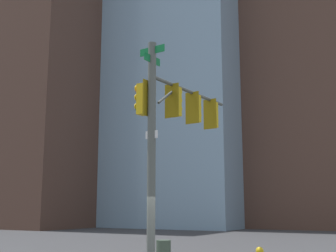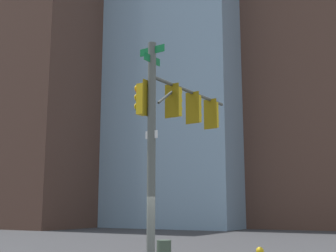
# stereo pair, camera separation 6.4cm
# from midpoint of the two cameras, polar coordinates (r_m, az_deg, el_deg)

# --- Properties ---
(signal_pole_assembly) EXTENTS (1.21, 5.14, 7.39)m
(signal_pole_assembly) POSITION_cam_midpoint_polar(r_m,az_deg,el_deg) (14.85, 0.40, 0.39)
(signal_pole_assembly) COLOR #4C514C
(signal_pole_assembly) RESTS_ON ground_plane
(building_brick_nearside) EXTENTS (20.12, 18.00, 45.17)m
(building_brick_nearside) POSITION_cam_midpoint_polar(r_m,az_deg,el_deg) (58.06, 19.96, 10.81)
(building_brick_nearside) COLOR #4C3328
(building_brick_nearside) RESTS_ON ground_plane
(building_brick_midblock) EXTENTS (22.11, 14.04, 45.05)m
(building_brick_midblock) POSITION_cam_midpoint_polar(r_m,az_deg,el_deg) (61.87, 15.97, 9.19)
(building_brick_midblock) COLOR brown
(building_brick_midblock) RESTS_ON ground_plane
(building_brick_farside) EXTENTS (18.61, 19.01, 43.62)m
(building_brick_farside) POSITION_cam_midpoint_polar(r_m,az_deg,el_deg) (61.02, -14.89, 8.70)
(building_brick_farside) COLOR #4C3328
(building_brick_farside) RESTS_ON ground_plane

